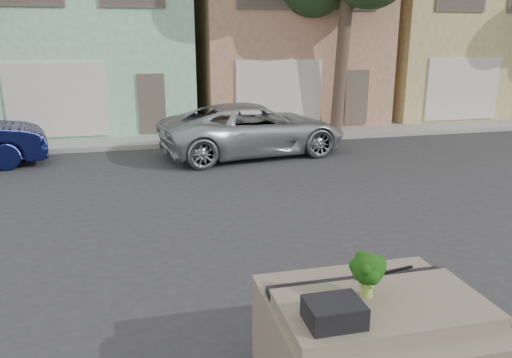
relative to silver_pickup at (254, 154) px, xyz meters
name	(u,v)px	position (x,y,z in m)	size (l,w,h in m)	color
ground_plane	(284,266)	(-1.31, -7.53, 0.00)	(120.00, 120.00, 0.00)	#303033
sidewalk	(198,136)	(-1.31, 2.97, 0.07)	(40.00, 3.00, 0.15)	gray
townhouse_mint	(93,27)	(-4.81, 6.97, 3.77)	(7.20, 8.20, 7.55)	#98D7AA
townhouse_tan	(277,28)	(2.69, 6.97, 3.77)	(7.20, 8.20, 7.55)	tan
townhouse_beige	(434,29)	(10.19, 6.97, 3.77)	(7.20, 8.20, 7.55)	tan
silver_pickup	(254,154)	(0.00, 0.00, 0.00)	(2.57, 5.57, 1.55)	#A0A4A8
tree_near	(344,12)	(3.69, 2.27, 4.25)	(4.40, 4.00, 8.50)	#223A1D
car_dashboard	(373,346)	(-1.31, -10.53, 0.56)	(2.00, 1.80, 1.12)	#736754
instrument_hump	(334,312)	(-1.89, -10.88, 1.22)	(0.48, 0.38, 0.20)	black
wiper_arm	(385,273)	(-1.03, -10.15, 1.13)	(0.70, 0.03, 0.02)	black
broccoli	(368,275)	(-1.42, -10.53, 1.34)	(0.36, 0.36, 0.44)	#12360B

